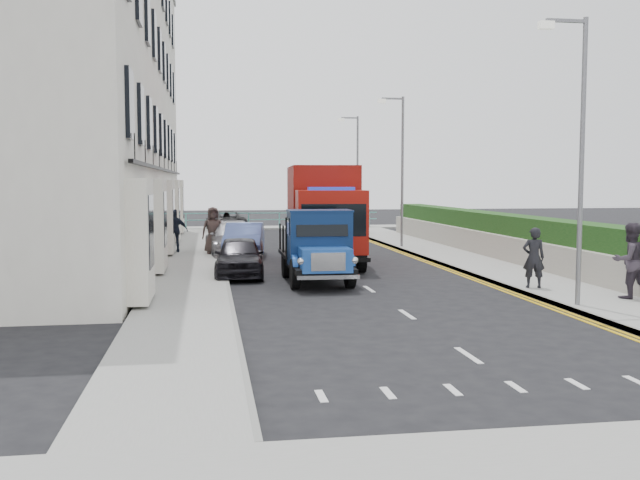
# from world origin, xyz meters

# --- Properties ---
(ground) EXTENTS (120.00, 120.00, 0.00)m
(ground) POSITION_xyz_m (0.00, 0.00, 0.00)
(ground) COLOR black
(ground) RESTS_ON ground
(pavement_west) EXTENTS (2.40, 38.00, 0.12)m
(pavement_west) POSITION_xyz_m (-5.20, 9.00, 0.06)
(pavement_west) COLOR gray
(pavement_west) RESTS_ON ground
(pavement_east) EXTENTS (2.60, 38.00, 0.12)m
(pavement_east) POSITION_xyz_m (5.30, 9.00, 0.06)
(pavement_east) COLOR gray
(pavement_east) RESTS_ON ground
(promenade) EXTENTS (30.00, 2.50, 0.12)m
(promenade) POSITION_xyz_m (0.00, 29.00, 0.06)
(promenade) COLOR gray
(promenade) RESTS_ON ground
(sea_plane) EXTENTS (120.00, 120.00, 0.00)m
(sea_plane) POSITION_xyz_m (0.00, 60.00, 0.00)
(sea_plane) COLOR slate
(sea_plane) RESTS_ON ground
(terrace_west) EXTENTS (6.31, 30.20, 14.25)m
(terrace_west) POSITION_xyz_m (-9.47, 13.00, 7.17)
(terrace_west) COLOR white
(terrace_west) RESTS_ON ground
(garden_east) EXTENTS (1.45, 28.00, 1.75)m
(garden_east) POSITION_xyz_m (7.21, 9.00, 0.90)
(garden_east) COLOR #B2AD9E
(garden_east) RESTS_ON ground
(seafront_railing) EXTENTS (13.00, 0.08, 1.11)m
(seafront_railing) POSITION_xyz_m (0.00, 28.20, 0.58)
(seafront_railing) COLOR #59B2A5
(seafront_railing) RESTS_ON ground
(lamp_near) EXTENTS (1.23, 0.18, 7.00)m
(lamp_near) POSITION_xyz_m (4.18, -2.00, 4.00)
(lamp_near) COLOR slate
(lamp_near) RESTS_ON ground
(lamp_mid) EXTENTS (1.23, 0.18, 7.00)m
(lamp_mid) POSITION_xyz_m (4.18, 14.00, 4.00)
(lamp_mid) COLOR slate
(lamp_mid) RESTS_ON ground
(lamp_far) EXTENTS (1.23, 0.18, 7.00)m
(lamp_far) POSITION_xyz_m (4.18, 24.00, 4.00)
(lamp_far) COLOR slate
(lamp_far) RESTS_ON ground
(bedford_lorry) EXTENTS (1.96, 4.78, 2.24)m
(bedford_lorry) POSITION_xyz_m (-1.31, 3.12, 1.03)
(bedford_lorry) COLOR black
(bedford_lorry) RESTS_ON ground
(red_lorry) EXTENTS (2.86, 7.22, 3.71)m
(red_lorry) POSITION_xyz_m (-0.27, 8.70, 1.97)
(red_lorry) COLOR black
(red_lorry) RESTS_ON ground
(parked_car_front) EXTENTS (1.76, 3.95, 1.32)m
(parked_car_front) POSITION_xyz_m (-3.60, 5.39, 0.66)
(parked_car_front) COLOR black
(parked_car_front) RESTS_ON ground
(parked_car_mid) EXTENTS (1.99, 4.44, 1.42)m
(parked_car_mid) POSITION_xyz_m (-3.14, 11.33, 0.71)
(parked_car_mid) COLOR #546BB4
(parked_car_mid) RESTS_ON ground
(parked_car_rear) EXTENTS (2.43, 5.06, 1.42)m
(parked_car_rear) POSITION_xyz_m (-3.60, 12.00, 0.71)
(parked_car_rear) COLOR #9F9EA3
(parked_car_rear) RESTS_ON ground
(seafront_car_left) EXTENTS (2.54, 4.95, 1.34)m
(seafront_car_left) POSITION_xyz_m (-3.50, 26.44, 0.67)
(seafront_car_left) COLOR black
(seafront_car_left) RESTS_ON ground
(seafront_car_right) EXTENTS (2.68, 4.03, 1.28)m
(seafront_car_right) POSITION_xyz_m (2.84, 22.11, 0.64)
(seafront_car_right) COLOR #9D9CA1
(seafront_car_right) RESTS_ON ground
(pedestrian_east_near) EXTENTS (0.70, 0.54, 1.71)m
(pedestrian_east_near) POSITION_xyz_m (4.48, 0.79, 0.98)
(pedestrian_east_near) COLOR black
(pedestrian_east_near) RESTS_ON pavement_east
(pedestrian_east_far) EXTENTS (1.00, 0.80, 1.95)m
(pedestrian_east_far) POSITION_xyz_m (6.10, -1.30, 1.10)
(pedestrian_east_far) COLOR #362E38
(pedestrian_east_far) RESTS_ON pavement_east
(pedestrian_west_near) EXTENTS (1.09, 0.49, 1.84)m
(pedestrian_west_near) POSITION_xyz_m (-6.00, 12.76, 1.04)
(pedestrian_west_near) COLOR black
(pedestrian_west_near) RESTS_ON pavement_west
(pedestrian_west_far) EXTENTS (1.03, 0.75, 1.95)m
(pedestrian_west_far) POSITION_xyz_m (-4.40, 11.92, 1.09)
(pedestrian_west_far) COLOR #3E302D
(pedestrian_west_far) RESTS_ON pavement_west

